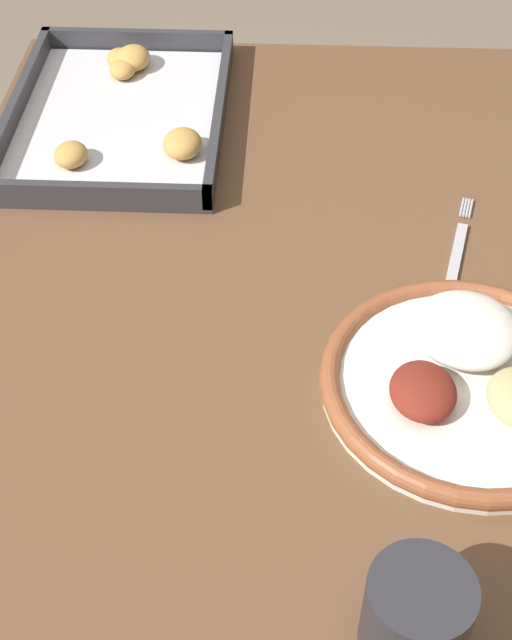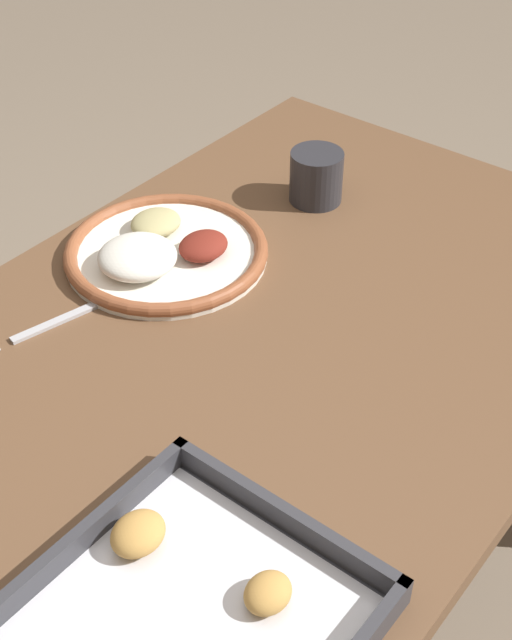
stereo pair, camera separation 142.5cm
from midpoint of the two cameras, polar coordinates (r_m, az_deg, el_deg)
The scene contains 4 objects.
dining_table at distance 0.84m, azimuth -17.94°, elevation -38.66°, with size 1.22×0.76×0.70m.
dinner_plate at distance 0.83m, azimuth -24.42°, elevation -22.12°, with size 0.29×0.29×0.05m.
fork at distance 0.85m, azimuth -36.35°, elevation -28.83°, with size 0.22×0.07×0.00m.
drinking_cup at distance 0.83m, azimuth -6.73°, elevation -13.19°, with size 0.08×0.08×0.08m.
Camera 2 is at (0.65, 0.53, 1.44)m, focal length 50.00 mm.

